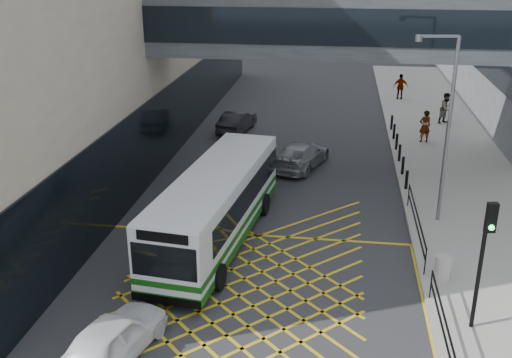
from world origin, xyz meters
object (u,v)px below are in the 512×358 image
at_px(pedestrian_c, 401,87).
at_px(bus, 217,204).
at_px(litter_bin, 443,269).
at_px(traffic_light, 485,248).
at_px(car_white, 113,337).
at_px(car_silver, 301,154).
at_px(street_lamp, 445,120).
at_px(car_dark, 237,122).
at_px(pedestrian_b, 446,108).
at_px(pedestrian_a, 425,126).

bearing_deg(pedestrian_c, bus, 71.32).
bearing_deg(litter_bin, traffic_light, -79.01).
xyz_separation_m(car_white, car_silver, (4.03, 16.31, 0.05)).
bearing_deg(pedestrian_c, street_lamp, 90.41).
distance_m(bus, car_dark, 14.94).
bearing_deg(pedestrian_b, pedestrian_a, -151.65).
relative_size(traffic_light, litter_bin, 4.47).
distance_m(car_dark, car_silver, 7.42).
height_order(bus, traffic_light, traffic_light).
xyz_separation_m(bus, car_silver, (2.61, 8.84, -0.84)).
relative_size(traffic_light, pedestrian_a, 2.19).
height_order(street_lamp, pedestrian_b, street_lamp).
height_order(bus, car_white, bus).
distance_m(street_lamp, pedestrian_c, 21.91).
height_order(car_silver, litter_bin, car_silver).
xyz_separation_m(traffic_light, pedestrian_a, (0.73, 18.68, -1.73)).
relative_size(car_dark, pedestrian_b, 2.12).
distance_m(traffic_light, litter_bin, 3.52).
distance_m(car_silver, pedestrian_a, 8.40).
bearing_deg(car_dark, car_silver, 136.25).
height_order(litter_bin, pedestrian_c, pedestrian_c).
relative_size(bus, traffic_light, 2.55).
distance_m(bus, car_silver, 9.26).
height_order(pedestrian_a, pedestrian_b, pedestrian_b).
height_order(traffic_light, street_lamp, street_lamp).
distance_m(traffic_light, pedestrian_b, 23.21).
bearing_deg(litter_bin, bus, 164.78).
relative_size(car_white, pedestrian_a, 2.22).
xyz_separation_m(car_white, pedestrian_c, (10.33, 31.91, 0.43)).
bearing_deg(car_white, car_dark, -74.09).
bearing_deg(bus, car_white, -94.21).
bearing_deg(car_white, car_silver, -88.95).
xyz_separation_m(car_dark, street_lamp, (10.35, -12.01, 3.80)).
relative_size(traffic_light, pedestrian_c, 2.19).
height_order(car_white, traffic_light, traffic_light).
height_order(car_white, pedestrian_c, pedestrian_c).
bearing_deg(litter_bin, car_silver, 116.63).
bearing_deg(pedestrian_b, pedestrian_c, 71.51).
distance_m(car_white, pedestrian_c, 33.54).
xyz_separation_m(car_silver, litter_bin, (5.55, -11.06, -0.09)).
relative_size(pedestrian_a, pedestrian_b, 0.96).
relative_size(car_dark, street_lamp, 0.55).
height_order(traffic_light, pedestrian_a, traffic_light).
bearing_deg(traffic_light, litter_bin, 91.00).
distance_m(traffic_light, pedestrian_a, 18.77).
bearing_deg(pedestrian_b, car_dark, 155.46).
distance_m(car_dark, pedestrian_c, 14.41).
distance_m(car_dark, traffic_light, 22.43).
xyz_separation_m(pedestrian_a, pedestrian_b, (1.83, 4.32, 0.04)).
height_order(street_lamp, pedestrian_c, street_lamp).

